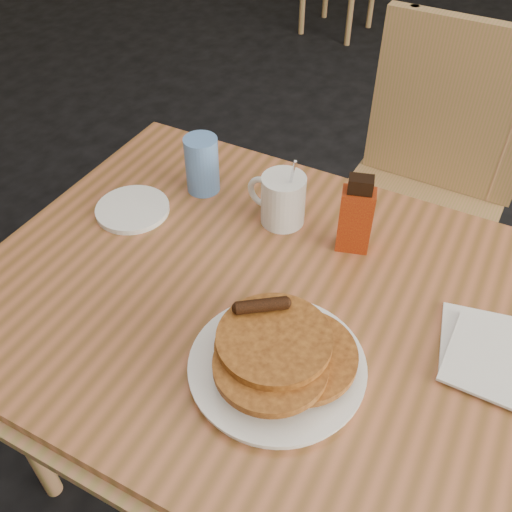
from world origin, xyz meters
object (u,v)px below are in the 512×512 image
at_px(syrup_bottle, 356,217).
at_px(blue_tumbler, 202,165).
at_px(pancake_plate, 278,358).
at_px(chair_main_far, 429,173).
at_px(main_table, 303,324).
at_px(coffee_mug, 282,199).

height_order(syrup_bottle, blue_tumbler, syrup_bottle).
relative_size(syrup_bottle, blue_tumbler, 1.31).
height_order(pancake_plate, blue_tumbler, blue_tumbler).
bearing_deg(chair_main_far, blue_tumbler, -126.05).
bearing_deg(main_table, syrup_bottle, 89.93).
bearing_deg(coffee_mug, blue_tumbler, 161.35).
distance_m(main_table, blue_tumbler, 0.43).
distance_m(main_table, syrup_bottle, 0.23).
xyz_separation_m(chair_main_far, coffee_mug, (-0.16, -0.56, 0.21)).
bearing_deg(coffee_mug, pancake_plate, -78.70).
relative_size(pancake_plate, blue_tumbler, 2.23).
bearing_deg(chair_main_far, syrup_bottle, -92.70).
distance_m(pancake_plate, coffee_mug, 0.38).
bearing_deg(blue_tumbler, pancake_plate, -40.50).
bearing_deg(chair_main_far, pancake_plate, -91.23).
relative_size(main_table, syrup_bottle, 7.91).
bearing_deg(syrup_bottle, blue_tumbler, 159.06).
bearing_deg(coffee_mug, syrup_bottle, -17.15).
height_order(main_table, syrup_bottle, syrup_bottle).
bearing_deg(main_table, chair_main_far, 90.31).
distance_m(pancake_plate, syrup_bottle, 0.34).
bearing_deg(syrup_bottle, chair_main_far, 69.32).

